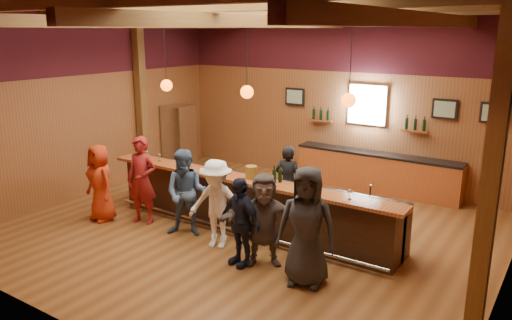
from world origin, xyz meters
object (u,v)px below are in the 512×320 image
object	(u,v)px
customer_redvest	(142,180)
customer_denim	(186,193)
bar_counter	(252,203)
bartender	(288,182)
ice_bucket	(251,172)
back_bar_cabinet	(376,172)
stainless_fridge	(179,137)
customer_navy	(240,222)
customer_brown	(264,220)
bottle_a	(280,176)
customer_white	(216,204)
customer_orange	(100,183)
customer_dark	(307,227)

from	to	relation	value
customer_redvest	customer_denim	xyz separation A→B (m)	(1.16, 0.01, -0.06)
customer_redvest	bar_counter	bearing A→B (deg)	12.38
bartender	ice_bucket	xyz separation A→B (m)	(-0.16, -1.11, 0.46)
customer_redvest	bartender	xyz separation A→B (m)	(2.32, 1.82, -0.11)
back_bar_cabinet	stainless_fridge	world-z (taller)	stainless_fridge
customer_navy	customer_brown	xyz separation A→B (m)	(0.31, 0.23, 0.03)
stainless_fridge	bottle_a	xyz separation A→B (m)	(4.84, -2.62, 0.33)
stainless_fridge	ice_bucket	bearing A→B (deg)	-32.53
customer_redvest	customer_navy	size ratio (longest dim) A/B	1.17
customer_redvest	customer_white	distance (m)	1.97
customer_orange	customer_dark	world-z (taller)	customer_dark
customer_orange	ice_bucket	size ratio (longest dim) A/B	6.58
bar_counter	customer_navy	size ratio (longest dim) A/B	4.16
customer_orange	customer_dark	distance (m)	4.75
back_bar_cabinet	customer_dark	size ratio (longest dim) A/B	2.14
customer_redvest	back_bar_cabinet	bearing A→B (deg)	41.28
back_bar_cabinet	bartender	distance (m)	2.88
bar_counter	bottle_a	distance (m)	1.03
customer_navy	ice_bucket	xyz separation A→B (m)	(-0.56, 1.15, 0.47)
ice_bucket	bartender	bearing A→B (deg)	82.01
customer_navy	bartender	world-z (taller)	bartender
customer_redvest	customer_navy	distance (m)	2.76
bottle_a	bartender	bearing A→B (deg)	111.99
back_bar_cabinet	bar_counter	bearing A→B (deg)	-108.34
stainless_fridge	ice_bucket	xyz separation A→B (m)	(4.28, -2.73, 0.33)
customer_brown	ice_bucket	bearing A→B (deg)	99.82
customer_redvest	bartender	distance (m)	2.95
customer_redvest	bottle_a	distance (m)	2.86
customer_brown	bartender	xyz separation A→B (m)	(-0.72, 2.03, -0.01)
customer_denim	bar_counter	bearing A→B (deg)	25.38
back_bar_cabinet	bartender	xyz separation A→B (m)	(-0.87, -2.73, 0.30)
customer_brown	bottle_a	xyz separation A→B (m)	(-0.31, 1.03, 0.44)
back_bar_cabinet	customer_redvest	bearing A→B (deg)	-125.00
customer_white	stainless_fridge	bearing A→B (deg)	126.16
stainless_fridge	customer_denim	distance (m)	4.74
customer_navy	customer_dark	world-z (taller)	customer_dark
stainless_fridge	customer_navy	world-z (taller)	stainless_fridge
customer_dark	bottle_a	world-z (taller)	customer_dark
customer_navy	ice_bucket	world-z (taller)	customer_navy
customer_navy	customer_denim	bearing A→B (deg)	177.55
bartender	customer_orange	bearing A→B (deg)	28.99
customer_brown	bar_counter	bearing A→B (deg)	97.08
customer_orange	customer_dark	xyz separation A→B (m)	(4.75, -0.04, 0.14)
customer_brown	bartender	world-z (taller)	customer_brown
bar_counter	customer_brown	bearing A→B (deg)	-49.15
customer_orange	customer_navy	size ratio (longest dim) A/B	1.05
back_bar_cabinet	ice_bucket	xyz separation A→B (m)	(-1.02, -3.85, 0.75)
customer_redvest	bartender	world-z (taller)	customer_redvest
stainless_fridge	customer_redvest	size ratio (longest dim) A/B	1.01
customer_denim	customer_orange	bearing A→B (deg)	167.10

